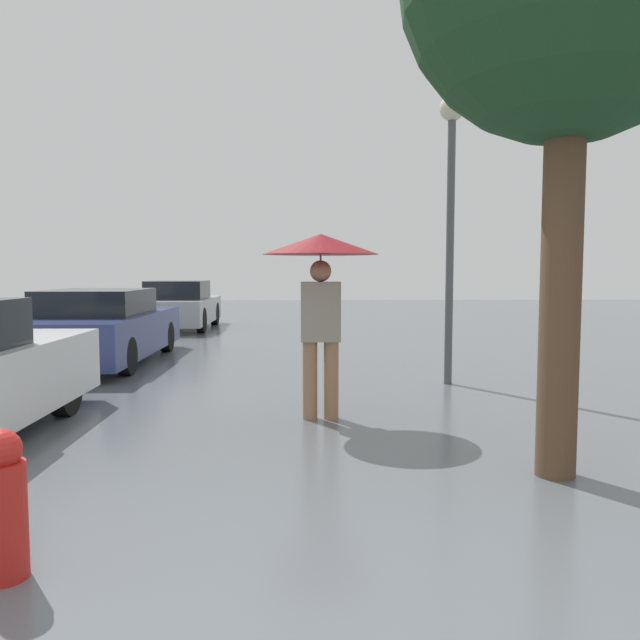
# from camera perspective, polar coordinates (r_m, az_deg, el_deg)

# --- Properties ---
(ground_plane) EXTENTS (60.00, 60.00, 0.00)m
(ground_plane) POSITION_cam_1_polar(r_m,az_deg,el_deg) (2.95, -2.09, -27.21)
(ground_plane) COLOR #565B60
(pedestrian) EXTENTS (1.20, 1.20, 1.92)m
(pedestrian) POSITION_cam_1_polar(r_m,az_deg,el_deg) (6.42, 0.06, 4.80)
(pedestrian) COLOR #9E7051
(pedestrian) RESTS_ON ground_plane
(parked_car_middle) EXTENTS (1.75, 4.38, 1.23)m
(parked_car_middle) POSITION_cam_1_polar(r_m,az_deg,el_deg) (11.10, -19.37, -0.70)
(parked_car_middle) COLOR navy
(parked_car_middle) RESTS_ON ground_plane
(parked_car_farthest) EXTENTS (1.70, 3.82, 1.28)m
(parked_car_farthest) POSITION_cam_1_polar(r_m,az_deg,el_deg) (16.94, -12.73, 1.23)
(parked_car_farthest) COLOR #9EA3A8
(parked_car_farthest) RESTS_ON ground_plane
(street_lamp) EXTENTS (0.34, 0.34, 3.86)m
(street_lamp) POSITION_cam_1_polar(r_m,az_deg,el_deg) (8.70, 11.89, 12.15)
(street_lamp) COLOR #515456
(street_lamp) RESTS_ON ground_plane
(fire_hydrant) EXTENTS (0.25, 0.25, 0.77)m
(fire_hydrant) POSITION_cam_1_polar(r_m,az_deg,el_deg) (3.62, -27.14, -14.80)
(fire_hydrant) COLOR #B21E19
(fire_hydrant) RESTS_ON ground_plane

